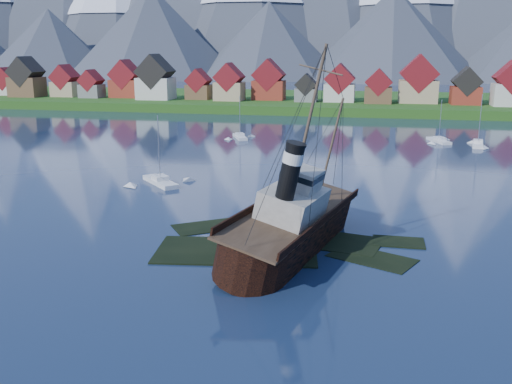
% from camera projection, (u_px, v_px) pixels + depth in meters
% --- Properties ---
extents(ground, '(1400.00, 1400.00, 0.00)m').
position_uv_depth(ground, '(266.00, 248.00, 65.55)').
color(ground, '#182744').
rests_on(ground, ground).
extents(shoal, '(31.71, 21.24, 1.14)m').
position_uv_depth(shoal, '(284.00, 245.00, 67.33)').
color(shoal, black).
rests_on(shoal, ground).
extents(shore_bank, '(600.00, 80.00, 3.20)m').
position_uv_depth(shore_bank, '(347.00, 106.00, 226.81)').
color(shore_bank, '#174413').
rests_on(shore_bank, ground).
extents(seawall, '(600.00, 2.50, 2.00)m').
position_uv_depth(seawall, '(340.00, 116.00, 190.77)').
color(seawall, '#3F3D38').
rests_on(seawall, ground).
extents(town, '(250.96, 16.69, 17.30)m').
position_uv_depth(town, '(256.00, 84.00, 214.32)').
color(town, maroon).
rests_on(town, ground).
extents(tugboat_wreck, '(7.18, 30.95, 24.52)m').
position_uv_depth(tugboat_wreck, '(289.00, 220.00, 65.72)').
color(tugboat_wreck, black).
rests_on(tugboat_wreck, ground).
extents(sailboat_a, '(8.64, 8.87, 12.10)m').
position_uv_depth(sailboat_a, '(160.00, 182.00, 96.20)').
color(sailboat_a, silver).
rests_on(sailboat_a, ground).
extents(sailboat_c, '(5.65, 8.81, 11.22)m').
position_uv_depth(sailboat_c, '(240.00, 137.00, 144.68)').
color(sailboat_c, silver).
rests_on(sailboat_c, ground).
extents(sailboat_d, '(3.63, 9.44, 12.56)m').
position_uv_depth(sailboat_d, '(478.00, 145.00, 133.35)').
color(sailboat_d, silver).
rests_on(sailboat_d, ground).
extents(sailboat_e, '(5.41, 9.52, 10.78)m').
position_uv_depth(sailboat_e, '(439.00, 141.00, 138.97)').
color(sailboat_e, silver).
rests_on(sailboat_e, ground).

